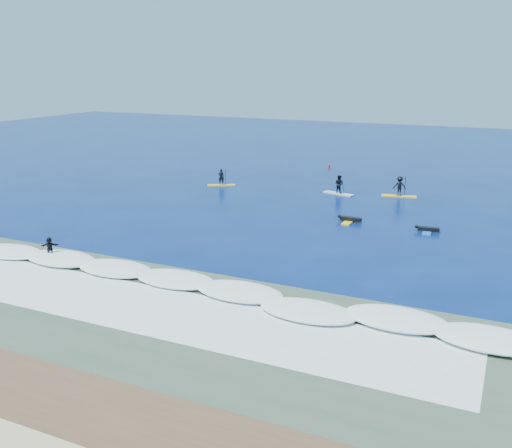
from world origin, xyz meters
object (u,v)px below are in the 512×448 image
at_px(sup_paddler_center, 339,186).
at_px(sup_paddler_left, 221,180).
at_px(prone_paddler_far, 427,230).
at_px(wave_surfer, 50,248).
at_px(sup_paddler_right, 399,188).
at_px(marker_buoy, 329,166).
at_px(prone_paddler_near, 350,220).

bearing_deg(sup_paddler_center, sup_paddler_left, -158.79).
xyz_separation_m(prone_paddler_far, wave_surfer, (-19.87, -15.61, 0.57)).
bearing_deg(prone_paddler_far, wave_surfer, 121.57).
bearing_deg(wave_surfer, sup_paddler_center, 29.38).
relative_size(sup_paddler_right, marker_buoy, 5.35).
relative_size(prone_paddler_far, wave_surfer, 1.33).
height_order(prone_paddler_far, marker_buoy, marker_buoy).
bearing_deg(sup_paddler_center, marker_buoy, 126.71).
bearing_deg(marker_buoy, prone_paddler_near, -68.40).
xyz_separation_m(sup_paddler_left, wave_surfer, (0.83, -23.51, 0.13)).
bearing_deg(prone_paddler_near, marker_buoy, 21.89).
bearing_deg(prone_paddler_near, wave_surfer, 138.72).
bearing_deg(prone_paddler_far, marker_buoy, 26.67).
distance_m(wave_surfer, marker_buoy, 37.61).
bearing_deg(sup_paddler_right, wave_surfer, -131.49).
bearing_deg(prone_paddler_near, sup_paddler_center, 22.10).
height_order(sup_paddler_left, sup_paddler_right, sup_paddler_right).
bearing_deg(prone_paddler_far, sup_paddler_right, 14.62).
bearing_deg(wave_surfer, sup_paddler_right, 21.27).
bearing_deg(prone_paddler_near, sup_paddler_right, -9.37).
bearing_deg(prone_paddler_near, sup_paddler_left, 63.47).
distance_m(sup_paddler_center, prone_paddler_near, 9.46).
relative_size(prone_paddler_near, marker_buoy, 3.93).
relative_size(sup_paddler_center, prone_paddler_far, 1.35).
xyz_separation_m(sup_paddler_center, prone_paddler_far, (9.24, -9.09, -0.61)).
bearing_deg(marker_buoy, sup_paddler_left, -115.65).
relative_size(sup_paddler_left, sup_paddler_center, 0.90).
xyz_separation_m(sup_paddler_right, prone_paddler_near, (-1.71, -10.04, -0.67)).
relative_size(sup_paddler_left, wave_surfer, 1.63).
distance_m(prone_paddler_near, prone_paddler_far, 5.74).
height_order(wave_surfer, marker_buoy, wave_surfer).
height_order(prone_paddler_far, wave_surfer, wave_surfer).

